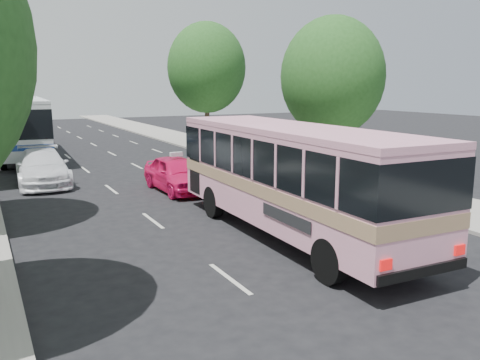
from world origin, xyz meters
TOP-DOWN VIEW (x-y plane):
  - ground at (0.00, 0.00)m, footprint 120.00×120.00m
  - sidewalk_right at (8.50, 20.00)m, footprint 4.00×90.00m
  - tree_right_near at (8.78, 7.94)m, footprint 5.10×5.10m
  - tree_right_far at (9.08, 23.94)m, footprint 6.00×6.00m
  - pink_bus at (1.30, 0.25)m, footprint 2.90×10.74m
  - pink_taxi at (0.60, 8.31)m, footprint 1.92×4.60m
  - white_pickup at (-4.46, 12.70)m, footprint 2.51×5.68m
  - tour_coach_front at (-4.50, 22.43)m, footprint 3.31×12.72m
  - tour_coach_rear at (-4.50, 30.61)m, footprint 3.36×13.20m
  - taxi_roof_sign at (0.60, 8.31)m, footprint 0.55×0.19m

SIDE VIEW (x-z plane):
  - ground at x=0.00m, z-range 0.00..0.00m
  - sidewalk_right at x=8.50m, z-range 0.00..0.12m
  - pink_taxi at x=0.60m, z-range 0.00..1.55m
  - white_pickup at x=-4.46m, z-range 0.00..1.62m
  - taxi_roof_sign at x=0.60m, z-range 1.55..1.73m
  - pink_bus at x=1.30m, z-range 0.42..3.83m
  - tour_coach_front at x=-4.50m, z-range 0.38..4.16m
  - tour_coach_rear at x=-4.50m, z-range 0.40..4.32m
  - tree_right_near at x=8.78m, z-range 1.23..9.18m
  - tree_right_far at x=9.08m, z-range 1.45..10.80m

